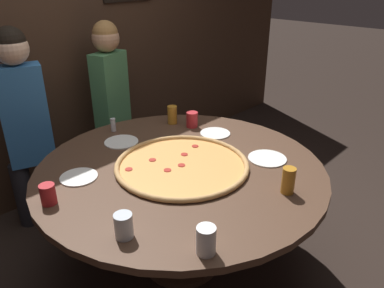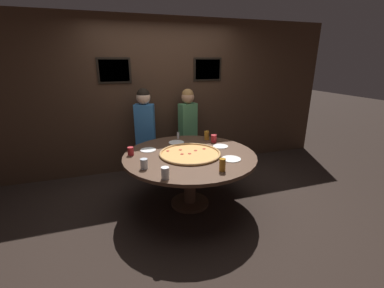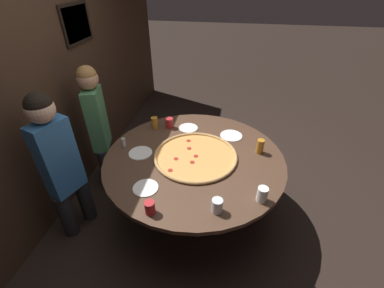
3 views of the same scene
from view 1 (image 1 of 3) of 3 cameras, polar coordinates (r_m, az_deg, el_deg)
name	(u,v)px [view 1 (image 1 of 3)]	position (r m, az deg, el deg)	size (l,w,h in m)	color
ground_plane	(182,260)	(2.69, -1.57, -17.29)	(24.00, 24.00, 0.00)	black
back_wall	(46,41)	(3.23, -21.36, 14.46)	(6.40, 0.08, 2.60)	#3D281C
dining_table	(181,182)	(2.32, -1.75, -5.84)	(1.73, 1.73, 0.74)	#4C3323
giant_pizza	(181,165)	(2.24, -1.62, -3.19)	(0.80, 0.80, 0.03)	#E0994C
drink_cup_near_left	(124,226)	(1.70, -10.38, -12.15)	(0.08, 0.08, 0.12)	silver
drink_cup_far_left	(48,194)	(2.02, -21.09, -7.16)	(0.08, 0.08, 0.11)	#B22328
drink_cup_centre_back	(206,240)	(1.59, 2.15, -14.45)	(0.08, 0.08, 0.13)	white
drink_cup_front_edge	(172,115)	(2.86, -3.02, 4.48)	(0.07, 0.07, 0.14)	#BC7A23
drink_cup_far_right	(192,120)	(2.79, 0.01, 3.75)	(0.09, 0.09, 0.11)	#B22328
drink_cup_by_shaker	(288,181)	(2.03, 14.46, -5.41)	(0.07, 0.07, 0.15)	#BC7A23
white_plate_left_side	(121,142)	(2.60, -10.71, 0.32)	(0.23, 0.23, 0.01)	white
white_plate_far_back	(215,133)	(2.69, 3.55, 1.64)	(0.22, 0.22, 0.01)	white
white_plate_right_side	(79,177)	(2.23, -16.87, -4.83)	(0.21, 0.21, 0.01)	white
white_plate_near_front	(267,158)	(2.38, 11.39, -2.17)	(0.24, 0.24, 0.01)	white
condiment_shaker	(113,125)	(2.78, -11.92, 2.89)	(0.04, 0.04, 0.10)	silver
diner_far_left	(111,98)	(3.25, -12.19, 6.88)	(0.38, 0.24, 1.45)	#232328
diner_far_right	(26,120)	(2.90, -23.99, 3.32)	(0.39, 0.26, 1.49)	#232328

